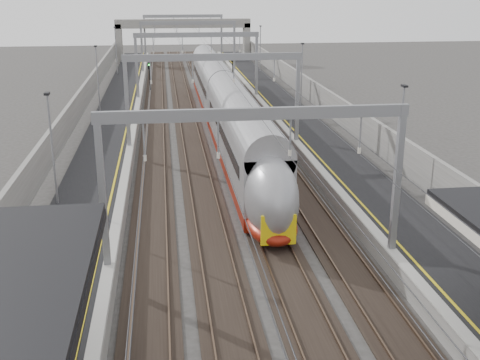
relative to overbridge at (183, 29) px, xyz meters
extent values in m
cube|color=black|center=(-8.00, -55.00, -4.81)|extent=(4.00, 120.00, 1.00)
cube|color=black|center=(8.00, -55.00, -4.81)|extent=(4.00, 120.00, 1.00)
cube|color=black|center=(-4.50, -55.00, -5.27)|extent=(2.40, 140.00, 0.08)
cube|color=brown|center=(-5.22, -55.00, -5.18)|extent=(0.07, 140.00, 0.14)
cube|color=brown|center=(-3.78, -55.00, -5.18)|extent=(0.07, 140.00, 0.14)
cube|color=black|center=(-1.50, -55.00, -5.27)|extent=(2.40, 140.00, 0.08)
cube|color=brown|center=(-2.22, -55.00, -5.18)|extent=(0.07, 140.00, 0.14)
cube|color=brown|center=(-0.78, -55.00, -5.18)|extent=(0.07, 140.00, 0.14)
cube|color=black|center=(1.50, -55.00, -5.27)|extent=(2.40, 140.00, 0.08)
cube|color=brown|center=(0.78, -55.00, -5.18)|extent=(0.07, 140.00, 0.14)
cube|color=brown|center=(2.22, -55.00, -5.18)|extent=(0.07, 140.00, 0.14)
cube|color=black|center=(4.50, -55.00, -5.27)|extent=(2.40, 140.00, 0.08)
cube|color=brown|center=(3.78, -55.00, -5.18)|extent=(0.07, 140.00, 0.14)
cube|color=brown|center=(5.22, -55.00, -5.18)|extent=(0.07, 140.00, 0.14)
cube|color=gray|center=(-6.30, -78.00, -1.01)|extent=(0.28, 0.28, 6.60)
cube|color=gray|center=(6.30, -78.00, -1.01)|extent=(0.28, 0.28, 6.60)
cube|color=gray|center=(0.00, -78.00, 2.04)|extent=(13.00, 0.25, 0.50)
cube|color=gray|center=(-6.30, -58.00, -1.01)|extent=(0.28, 0.28, 6.60)
cube|color=gray|center=(6.30, -58.00, -1.01)|extent=(0.28, 0.28, 6.60)
cube|color=gray|center=(0.00, -58.00, 2.04)|extent=(13.00, 0.25, 0.50)
cube|color=gray|center=(-6.30, -38.00, -1.01)|extent=(0.28, 0.28, 6.60)
cube|color=gray|center=(6.30, -38.00, -1.01)|extent=(0.28, 0.28, 6.60)
cube|color=gray|center=(0.00, -38.00, 2.04)|extent=(13.00, 0.25, 0.50)
cube|color=gray|center=(-6.30, -18.00, -1.01)|extent=(0.28, 0.28, 6.60)
cube|color=gray|center=(6.30, -18.00, -1.01)|extent=(0.28, 0.28, 6.60)
cube|color=gray|center=(0.00, -18.00, 2.04)|extent=(13.00, 0.25, 0.50)
cube|color=gray|center=(-6.30, 0.00, -1.01)|extent=(0.28, 0.28, 6.60)
cube|color=gray|center=(6.30, 0.00, -1.01)|extent=(0.28, 0.28, 6.60)
cube|color=gray|center=(0.00, 0.00, 2.04)|extent=(13.00, 0.25, 0.50)
cylinder|color=#262628|center=(-4.50, -50.00, 0.19)|extent=(0.03, 140.00, 0.03)
cylinder|color=#262628|center=(-1.50, -50.00, 0.19)|extent=(0.03, 140.00, 0.03)
cylinder|color=#262628|center=(1.50, -50.00, 0.19)|extent=(0.03, 140.00, 0.03)
cylinder|color=#262628|center=(4.50, -50.00, 0.19)|extent=(0.03, 140.00, 0.03)
cube|color=slate|center=(0.00, 0.00, 0.89)|extent=(22.00, 2.20, 1.40)
cube|color=slate|center=(-10.50, 0.00, -2.21)|extent=(1.00, 2.20, 6.20)
cube|color=slate|center=(10.50, 0.00, -2.21)|extent=(1.00, 2.20, 6.20)
cube|color=slate|center=(-11.20, -55.00, -3.71)|extent=(0.30, 120.00, 3.20)
cube|color=slate|center=(11.20, -55.00, -3.71)|extent=(0.30, 120.00, 3.20)
cube|color=maroon|center=(1.50, -62.11, -4.71)|extent=(2.70, 22.98, 0.80)
cube|color=#939297|center=(1.50, -62.11, -2.81)|extent=(2.70, 22.98, 3.00)
cube|color=black|center=(1.50, -70.15, -5.03)|extent=(2.00, 2.40, 0.50)
cube|color=maroon|center=(1.50, -38.73, -4.71)|extent=(2.70, 22.98, 0.80)
cube|color=#939297|center=(1.50, -38.73, -2.81)|extent=(2.70, 22.98, 3.00)
cube|color=black|center=(1.50, -46.77, -5.03)|extent=(2.00, 2.40, 0.50)
ellipsoid|color=#939297|center=(1.50, -73.80, -3.11)|extent=(2.70, 5.20, 4.20)
cube|color=yellow|center=(1.50, -75.94, -4.01)|extent=(1.70, 0.12, 1.50)
cube|color=black|center=(1.50, -75.49, -2.51)|extent=(1.60, 0.57, 0.94)
cylinder|color=black|center=(-5.20, -29.06, -3.81)|extent=(0.12, 0.12, 3.00)
cube|color=black|center=(-5.20, -29.06, -2.21)|extent=(0.32, 0.22, 0.75)
sphere|color=#0CE526|center=(-5.20, -29.19, -2.06)|extent=(0.16, 0.16, 0.16)
cylinder|color=black|center=(3.20, -37.42, -3.81)|extent=(0.12, 0.12, 3.00)
cube|color=black|center=(3.20, -37.42, -2.21)|extent=(0.32, 0.22, 0.75)
sphere|color=red|center=(3.20, -37.55, -2.06)|extent=(0.16, 0.16, 0.16)
cylinder|color=black|center=(5.40, -23.69, -3.81)|extent=(0.12, 0.12, 3.00)
cube|color=black|center=(5.40, -23.69, -2.21)|extent=(0.32, 0.22, 0.75)
sphere|color=#0CE526|center=(5.40, -23.82, -2.06)|extent=(0.16, 0.16, 0.16)
camera|label=1|loc=(-3.65, -101.76, 7.07)|focal=45.00mm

